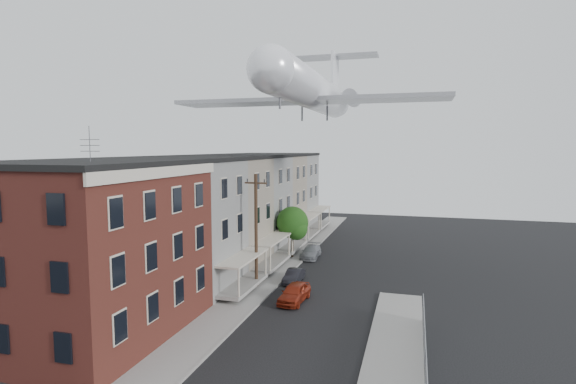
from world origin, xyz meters
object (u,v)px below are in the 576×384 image
(car_near, at_px, (294,293))
(airplane, at_px, (314,92))
(utility_pole, at_px, (256,229))
(street_tree, at_px, (293,224))
(car_mid, at_px, (294,276))
(car_far, at_px, (311,252))

(car_near, relative_size, airplane, 0.14)
(utility_pole, xyz_separation_m, airplane, (2.62, 8.65, 11.54))
(utility_pole, bearing_deg, airplane, 73.15)
(street_tree, height_order, car_mid, street_tree)
(street_tree, distance_m, car_mid, 8.70)
(utility_pole, relative_size, car_mid, 2.73)
(car_near, xyz_separation_m, airplane, (-1.17, 11.12, 15.55))
(car_far, bearing_deg, airplane, -73.58)
(car_mid, distance_m, airplane, 17.01)
(car_near, bearing_deg, street_tree, 109.57)
(car_mid, bearing_deg, car_far, 94.17)
(street_tree, bearing_deg, car_far, 20.06)
(car_near, xyz_separation_m, car_far, (-1.79, 13.01, -0.07))
(utility_pole, xyz_separation_m, car_near, (3.79, -2.47, -4.01))
(street_tree, bearing_deg, car_near, -74.41)
(street_tree, xyz_separation_m, car_mid, (2.20, -7.90, -2.91))
(street_tree, height_order, car_far, street_tree)
(car_far, relative_size, airplane, 0.15)
(car_near, bearing_deg, airplane, 99.97)
(car_near, xyz_separation_m, car_mid, (-1.26, 4.50, -0.12))
(street_tree, distance_m, car_near, 13.17)
(car_mid, xyz_separation_m, airplane, (0.10, 6.62, 15.67))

